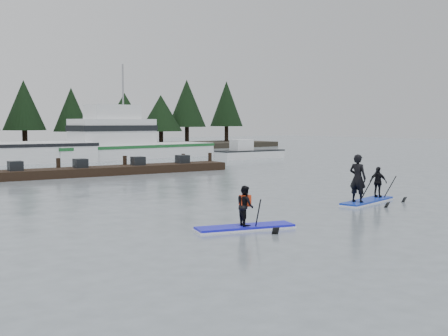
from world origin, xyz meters
TOP-DOWN VIEW (x-y plane):
  - ground at (0.00, 0.00)m, footprint 160.00×160.00m
  - fishing_boat_medium at (8.68, 29.45)m, footprint 14.95×4.93m
  - skiff at (16.33, 22.49)m, footprint 6.10×2.21m
  - floating_dock at (0.80, 17.00)m, footprint 14.26×3.42m
  - buoy_b at (0.72, 21.84)m, footprint 0.52×0.52m
  - paddleboard_solo at (-4.44, -0.35)m, footprint 2.90×1.55m
  - paddleboard_duo at (2.43, 0.65)m, footprint 3.08×1.41m

SIDE VIEW (x-z plane):
  - ground at x=0.00m, z-range 0.00..0.00m
  - buoy_b at x=0.72m, z-range -0.26..0.26m
  - floating_dock at x=0.80m, z-range 0.00..0.47m
  - skiff at x=16.33m, z-range 0.00..0.70m
  - paddleboard_solo at x=-4.44m, z-range -0.46..1.29m
  - fishing_boat_medium at x=8.68m, z-range -3.75..5.00m
  - paddleboard_duo at x=2.43m, z-range -0.49..1.86m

